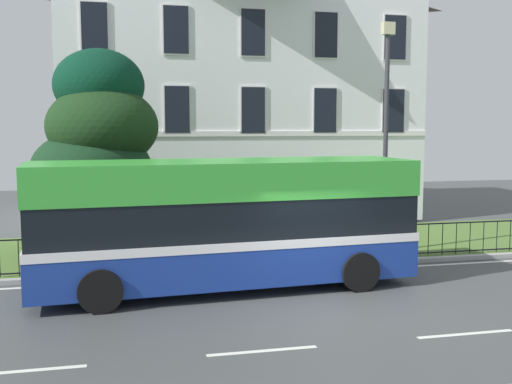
{
  "coord_description": "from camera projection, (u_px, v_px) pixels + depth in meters",
  "views": [
    {
      "loc": [
        -4.44,
        -11.95,
        3.95
      ],
      "look_at": [
        -0.47,
        5.41,
        2.04
      ],
      "focal_mm": 42.91,
      "sensor_mm": 36.0,
      "label": 1
    }
  ],
  "objects": [
    {
      "name": "georgian_townhouse",
      "position": [
        231.0,
        78.0,
        27.38
      ],
      "size": [
        14.65,
        9.2,
        11.89
      ],
      "color": "white",
      "rests_on": "ground_plane"
    },
    {
      "name": "ground_plane",
      "position": [
        316.0,
        298.0,
        14.15
      ],
      "size": [
        60.0,
        56.0,
        0.18
      ],
      "color": "#444647"
    },
    {
      "name": "evergreen_tree",
      "position": [
        96.0,
        161.0,
        18.39
      ],
      "size": [
        4.14,
        4.14,
        6.16
      ],
      "color": "#423328",
      "rests_on": "ground_plane"
    },
    {
      "name": "street_lamp_post",
      "position": [
        386.0,
        123.0,
        18.34
      ],
      "size": [
        0.36,
        0.24,
        6.89
      ],
      "color": "#333338",
      "rests_on": "ground_plane"
    },
    {
      "name": "iron_verge_railing",
      "position": [
        303.0,
        244.0,
        17.33
      ],
      "size": [
        16.15,
        0.04,
        0.97
      ],
      "color": "black",
      "rests_on": "ground_plane"
    },
    {
      "name": "single_decker_bus",
      "position": [
        225.0,
        222.0,
        14.86
      ],
      "size": [
        9.37,
        3.17,
        3.13
      ],
      "rotation": [
        0.0,
        0.0,
        0.07
      ],
      "color": "navy",
      "rests_on": "ground_plane"
    },
    {
      "name": "litter_bin",
      "position": [
        189.0,
        241.0,
        17.26
      ],
      "size": [
        0.51,
        0.51,
        1.19
      ],
      "color": "black",
      "rests_on": "ground_plane"
    }
  ]
}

